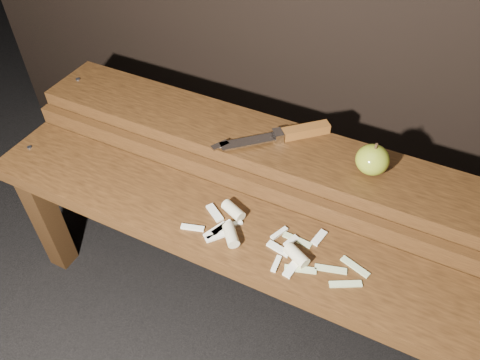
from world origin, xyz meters
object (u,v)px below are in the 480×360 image
at_px(bench_front_tier, 217,242).
at_px(knife, 291,133).
at_px(apple, 372,160).
at_px(bench_rear_tier, 258,164).

relative_size(bench_front_tier, knife, 5.20).
xyz_separation_m(bench_front_tier, apple, (0.27, 0.23, 0.18)).
bearing_deg(knife, bench_front_tier, -104.28).
height_order(apple, knife, apple).
bearing_deg(knife, bench_rear_tier, -152.86).
distance_m(apple, knife, 0.21).
height_order(bench_front_tier, apple, apple).
distance_m(bench_rear_tier, knife, 0.12).
bearing_deg(bench_front_tier, knife, 75.72).
xyz_separation_m(apple, knife, (-0.20, 0.03, -0.02)).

